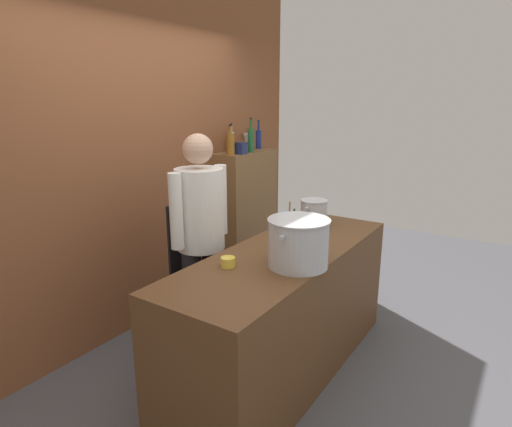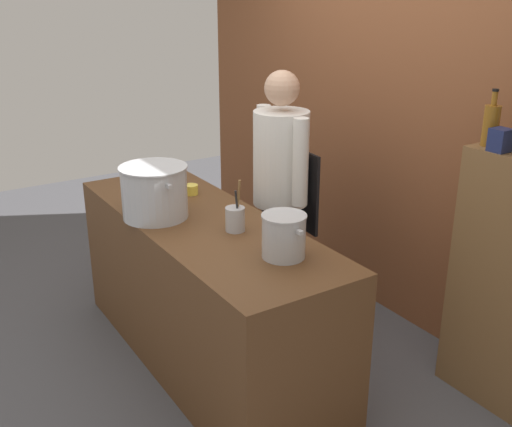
{
  "view_description": "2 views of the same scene",
  "coord_description": "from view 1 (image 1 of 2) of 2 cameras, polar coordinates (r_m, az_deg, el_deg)",
  "views": [
    {
      "loc": [
        -2.36,
        -1.33,
        1.88
      ],
      "look_at": [
        0.19,
        0.35,
        1.07
      ],
      "focal_mm": 30.06,
      "sensor_mm": 36.0,
      "label": 1
    },
    {
      "loc": [
        2.81,
        -1.45,
        2.13
      ],
      "look_at": [
        0.12,
        0.27,
        0.92
      ],
      "focal_mm": 42.84,
      "sensor_mm": 36.0,
      "label": 2
    }
  ],
  "objects": [
    {
      "name": "ground_plane",
      "position": [
        3.3,
        3.53,
        -19.86
      ],
      "size": [
        8.0,
        8.0,
        0.0
      ],
      "primitive_type": "plane",
      "color": "#4C4C51"
    },
    {
      "name": "brick_back_panel",
      "position": [
        3.63,
        -15.78,
        8.36
      ],
      "size": [
        4.4,
        0.1,
        3.0
      ],
      "primitive_type": "cube",
      "color": "brown",
      "rests_on": "ground_plane"
    },
    {
      "name": "prep_counter",
      "position": [
        3.06,
        3.67,
        -12.93
      ],
      "size": [
        2.05,
        0.7,
        0.9
      ],
      "primitive_type": "cube",
      "color": "brown",
      "rests_on": "ground_plane"
    },
    {
      "name": "bar_cabinet",
      "position": [
        4.56,
        -1.45,
        -0.29
      ],
      "size": [
        0.76,
        0.32,
        1.37
      ],
      "primitive_type": "cube",
      "color": "brown",
      "rests_on": "ground_plane"
    },
    {
      "name": "chef",
      "position": [
        3.1,
        -7.44,
        -2.38
      ],
      "size": [
        0.53,
        0.37,
        1.66
      ],
      "rotation": [
        0.0,
        0.0,
        3.06
      ],
      "color": "black",
      "rests_on": "ground_plane"
    },
    {
      "name": "stockpot_large",
      "position": [
        2.59,
        5.67,
        -3.89
      ],
      "size": [
        0.44,
        0.38,
        0.3
      ],
      "color": "#B7BABF",
      "rests_on": "prep_counter"
    },
    {
      "name": "stockpot_small",
      "position": [
        3.43,
        7.69,
        0.07
      ],
      "size": [
        0.28,
        0.22,
        0.21
      ],
      "color": "#B7BABF",
      "rests_on": "prep_counter"
    },
    {
      "name": "utensil_crock",
      "position": [
        3.08,
        4.78,
        -2.32
      ],
      "size": [
        0.1,
        0.1,
        0.28
      ],
      "color": "#B7BABF",
      "rests_on": "prep_counter"
    },
    {
      "name": "butter_jar",
      "position": [
        2.61,
        -3.75,
        -6.46
      ],
      "size": [
        0.09,
        0.09,
        0.06
      ],
      "primitive_type": "cylinder",
      "color": "yellow",
      "rests_on": "prep_counter"
    },
    {
      "name": "wine_bottle_cobalt",
      "position": [
        4.7,
        0.35,
        9.96
      ],
      "size": [
        0.06,
        0.06,
        0.3
      ],
      "color": "navy",
      "rests_on": "bar_cabinet"
    },
    {
      "name": "wine_bottle_amber",
      "position": [
        4.13,
        -3.41,
        9.28
      ],
      "size": [
        0.08,
        0.08,
        0.28
      ],
      "color": "#8C5919",
      "rests_on": "bar_cabinet"
    },
    {
      "name": "wine_bottle_green",
      "position": [
        4.33,
        -0.68,
        9.81
      ],
      "size": [
        0.07,
        0.07,
        0.34
      ],
      "color": "#1E592D",
      "rests_on": "bar_cabinet"
    },
    {
      "name": "wine_bottle_clear",
      "position": [
        4.35,
        -3.3,
        9.55
      ],
      "size": [
        0.06,
        0.06,
        0.28
      ],
      "color": "silver",
      "rests_on": "bar_cabinet"
    },
    {
      "name": "wine_glass_short",
      "position": [
        4.62,
        -1.4,
        10.05
      ],
      "size": [
        0.07,
        0.07,
        0.17
      ],
      "color": "silver",
      "rests_on": "bar_cabinet"
    },
    {
      "name": "wine_glass_wide",
      "position": [
        4.45,
        -1.2,
        9.82
      ],
      "size": [
        0.07,
        0.07,
        0.17
      ],
      "color": "silver",
      "rests_on": "bar_cabinet"
    },
    {
      "name": "spice_tin_navy",
      "position": [
        4.19,
        -2.0,
        8.67
      ],
      "size": [
        0.09,
        0.09,
        0.11
      ],
      "primitive_type": "cube",
      "color": "navy",
      "rests_on": "bar_cabinet"
    }
  ]
}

